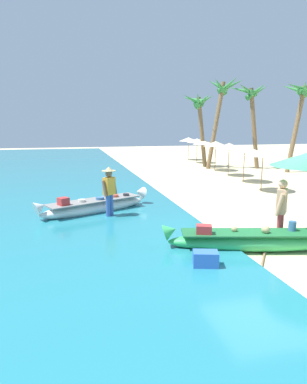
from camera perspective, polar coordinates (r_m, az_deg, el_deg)
The scene contains 18 objects.
ground_plane at distance 9.30m, azimuth 17.82°, elevation -7.89°, with size 80.00×80.00×0.00m, color beige.
boat_green_foreground at distance 8.55m, azimuth 16.63°, elevation -7.65°, with size 4.45×1.63×0.72m.
boat_white_midground at distance 11.62m, azimuth -9.72°, elevation -2.31°, with size 3.94×2.26×0.79m.
person_vendor_hatted at distance 10.86m, azimuth -7.35°, elevation 0.48°, with size 0.55×0.50×1.67m.
person_tourist_customer at distance 9.08m, azimuth 20.41°, elevation -2.50°, with size 0.51×0.55×1.63m.
parasol_row_0 at distance 16.05m, azimuth 17.72°, elevation 6.28°, with size 1.60×1.60×1.91m.
parasol_row_1 at distance 18.47m, azimuth 14.89°, elevation 6.99°, with size 1.60×1.60×1.91m.
parasol_row_2 at distance 20.62m, azimuth 12.44°, elevation 7.48°, with size 1.60×1.60×1.91m.
parasol_row_3 at distance 22.78m, azimuth 10.27°, elevation 7.87°, with size 1.60×1.60×1.91m.
parasol_row_4 at distance 24.87m, azimuth 8.35°, elevation 8.18°, with size 1.60×1.60×1.91m.
parasol_row_5 at distance 27.30m, azimuth 7.24°, elevation 8.46°, with size 1.60×1.60×1.91m.
parasol_row_6 at distance 29.63m, azimuth 5.82°, elevation 8.68°, with size 1.60×1.60×1.91m.
palm_tree_tall_inland at distance 24.68m, azimuth 7.53°, elevation 13.69°, with size 2.45×2.85×5.15m.
palm_tree_leaning_seaward at distance 23.74m, azimuth 23.38°, elevation 14.02°, with size 2.86×2.49×5.60m.
palm_tree_mid_cluster at distance 24.34m, azimuth 15.88°, elevation 14.27°, with size 2.68×2.59×5.65m.
palm_tree_far_behind at distance 24.11m, azimuth 11.25°, elevation 15.06°, with size 2.49×2.62×6.08m.
cooler_box at distance 7.24m, azimuth 8.61°, elevation -11.24°, with size 0.51×0.33×0.41m, color blue.
paddle at distance 7.57m, azimuth 17.42°, elevation -12.06°, with size 1.16×1.51×0.05m.
Camera 1 is at (-4.75, -7.44, 2.93)m, focal length 32.18 mm.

